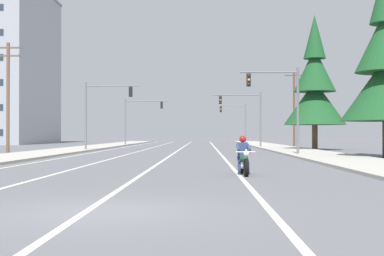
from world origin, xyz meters
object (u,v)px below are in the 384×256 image
at_px(motorcycle_with_rider, 243,159).
at_px(traffic_signal_mid_left, 138,114).
at_px(traffic_signal_far_right, 237,117).
at_px(traffic_signal_near_right, 281,98).
at_px(utility_pole_right_far, 294,108).
at_px(traffic_signal_near_left, 101,105).
at_px(utility_pole_left_near, 8,93).
at_px(conifer_tree_right_verge_far, 315,88).
at_px(traffic_signal_mid_right, 247,111).

relative_size(motorcycle_with_rider, traffic_signal_mid_left, 0.35).
bearing_deg(traffic_signal_mid_left, traffic_signal_far_right, 41.14).
relative_size(traffic_signal_near_right, utility_pole_right_far, 0.69).
height_order(motorcycle_with_rider, traffic_signal_near_left, traffic_signal_near_left).
relative_size(utility_pole_left_near, conifer_tree_right_verge_far, 0.68).
distance_m(motorcycle_with_rider, utility_pole_right_far, 46.02).
distance_m(traffic_signal_mid_left, conifer_tree_right_verge_far, 27.30).
height_order(traffic_signal_near_left, utility_pole_right_far, utility_pole_right_far).
bearing_deg(traffic_signal_near_left, traffic_signal_mid_right, 40.06).
height_order(traffic_signal_near_right, traffic_signal_mid_left, same).
xyz_separation_m(traffic_signal_near_right, traffic_signal_mid_right, (-0.63, 22.37, 0.08)).
distance_m(traffic_signal_near_left, utility_pole_left_near, 8.62).
bearing_deg(traffic_signal_near_right, utility_pole_right_far, 78.65).
relative_size(traffic_signal_mid_left, utility_pole_right_far, 0.69).
relative_size(traffic_signal_mid_right, utility_pole_left_near, 0.70).
xyz_separation_m(traffic_signal_far_right, utility_pole_left_near, (-20.79, -40.27, 0.67)).
relative_size(motorcycle_with_rider, conifer_tree_right_verge_far, 0.17).
height_order(traffic_signal_near_left, utility_pole_left_near, utility_pole_left_near).
distance_m(traffic_signal_near_left, conifer_tree_right_verge_far, 20.15).
xyz_separation_m(motorcycle_with_rider, traffic_signal_far_right, (3.75, 62.99, 3.49)).
bearing_deg(traffic_signal_near_left, traffic_signal_mid_left, 88.37).
bearing_deg(utility_pole_right_far, utility_pole_left_near, -140.06).
bearing_deg(traffic_signal_mid_right, traffic_signal_near_right, -88.39).
bearing_deg(utility_pole_left_near, conifer_tree_right_verge_far, 18.74).
xyz_separation_m(traffic_signal_near_left, conifer_tree_right_verge_far, (19.83, 3.09, 1.81)).
relative_size(traffic_signal_near_left, traffic_signal_far_right, 1.00).
bearing_deg(motorcycle_with_rider, traffic_signal_mid_right, 85.22).
height_order(traffic_signal_mid_left, conifer_tree_right_verge_far, conifer_tree_right_verge_far).
distance_m(traffic_signal_mid_right, utility_pole_right_far, 7.56).
height_order(motorcycle_with_rider, utility_pole_left_near, utility_pole_left_near).
xyz_separation_m(traffic_signal_near_left, utility_pole_left_near, (-6.35, -5.79, 0.65)).
bearing_deg(motorcycle_with_rider, traffic_signal_near_left, 110.56).
bearing_deg(traffic_signal_far_right, traffic_signal_mid_right, -90.94).
bearing_deg(conifer_tree_right_verge_far, traffic_signal_near_right, -110.63).
height_order(motorcycle_with_rider, traffic_signal_mid_left, traffic_signal_mid_left).
distance_m(motorcycle_with_rider, traffic_signal_mid_left, 52.04).
distance_m(traffic_signal_near_left, traffic_signal_mid_left, 22.43).
xyz_separation_m(traffic_signal_near_left, traffic_signal_mid_left, (0.64, 22.42, 0.05)).
relative_size(traffic_signal_near_right, utility_pole_left_near, 0.70).
bearing_deg(traffic_signal_near_left, traffic_signal_near_right, -35.64).
xyz_separation_m(traffic_signal_mid_left, conifer_tree_right_verge_far, (19.19, -19.33, 1.76)).
bearing_deg(traffic_signal_near_right, conifer_tree_right_verge_far, 69.37).
distance_m(traffic_signal_mid_right, utility_pole_left_near, 26.98).
relative_size(traffic_signal_far_right, utility_pole_right_far, 0.69).
distance_m(motorcycle_with_rider, traffic_signal_far_right, 63.20).
bearing_deg(traffic_signal_near_left, conifer_tree_right_verge_far, 8.86).
bearing_deg(traffic_signal_mid_right, utility_pole_left_near, -139.21).
height_order(traffic_signal_mid_right, conifer_tree_right_verge_far, conifer_tree_right_verge_far).
bearing_deg(utility_pole_right_far, motorcycle_with_rider, -101.84).
bearing_deg(traffic_signal_far_right, utility_pole_right_far, -72.67).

